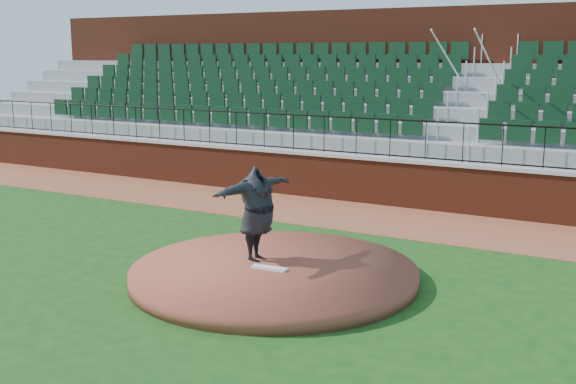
% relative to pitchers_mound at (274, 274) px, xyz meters
% --- Properties ---
extents(ground, '(90.00, 90.00, 0.00)m').
position_rel_pitchers_mound_xyz_m(ground, '(-0.58, 0.04, -0.12)').
color(ground, '#164112').
rests_on(ground, ground).
extents(warning_track, '(34.00, 3.20, 0.01)m').
position_rel_pitchers_mound_xyz_m(warning_track, '(-0.58, 5.44, -0.12)').
color(warning_track, brown).
rests_on(warning_track, ground).
extents(field_wall, '(34.00, 0.35, 1.20)m').
position_rel_pitchers_mound_xyz_m(field_wall, '(-0.58, 7.04, 0.47)').
color(field_wall, maroon).
rests_on(field_wall, ground).
extents(wall_cap, '(34.00, 0.45, 0.10)m').
position_rel_pitchers_mound_xyz_m(wall_cap, '(-0.58, 7.04, 1.12)').
color(wall_cap, '#B7B7B7').
rests_on(wall_cap, field_wall).
extents(wall_railing, '(34.00, 0.05, 1.00)m').
position_rel_pitchers_mound_xyz_m(wall_railing, '(-0.58, 7.04, 1.67)').
color(wall_railing, black).
rests_on(wall_railing, wall_cap).
extents(seating_stands, '(34.00, 5.10, 4.60)m').
position_rel_pitchers_mound_xyz_m(seating_stands, '(-0.58, 9.76, 2.18)').
color(seating_stands, gray).
rests_on(seating_stands, ground).
extents(concourse_wall, '(34.00, 0.50, 5.50)m').
position_rel_pitchers_mound_xyz_m(concourse_wall, '(-0.58, 12.56, 2.62)').
color(concourse_wall, maroon).
rests_on(concourse_wall, ground).
extents(pitchers_mound, '(5.16, 5.16, 0.25)m').
position_rel_pitchers_mound_xyz_m(pitchers_mound, '(0.00, 0.00, 0.00)').
color(pitchers_mound, brown).
rests_on(pitchers_mound, ground).
extents(pitching_rubber, '(0.66, 0.22, 0.04)m').
position_rel_pitchers_mound_xyz_m(pitching_rubber, '(-0.00, -0.16, 0.15)').
color(pitching_rubber, white).
rests_on(pitching_rubber, pitchers_mound).
extents(pitcher, '(0.81, 2.21, 1.76)m').
position_rel_pitchers_mound_xyz_m(pitcher, '(-0.49, 0.22, 1.01)').
color(pitcher, black).
rests_on(pitcher, pitchers_mound).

